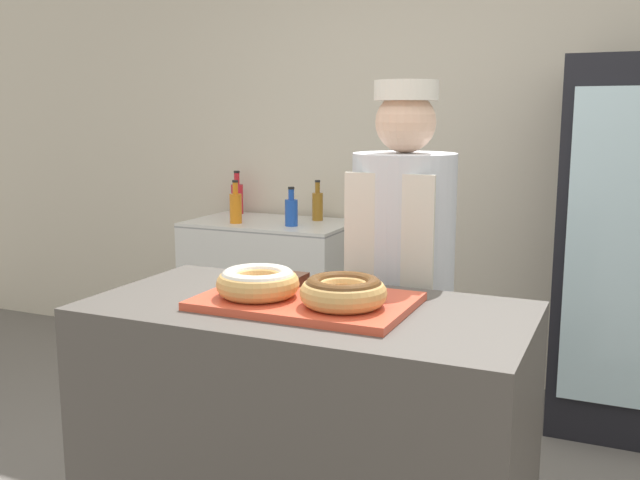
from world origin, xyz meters
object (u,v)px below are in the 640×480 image
(donut_light_glaze, at_px, (258,281))
(brownie_back_left, at_px, (293,279))
(brownie_back_right, at_px, (358,285))
(bottle_red, at_px, (237,197))
(bottle_amber, at_px, (318,205))
(bottle_orange, at_px, (236,207))
(bottle_blue, at_px, (291,211))
(chest_freezer, at_px, (271,296))
(serving_tray, at_px, (306,301))
(donut_chocolate_glaze, at_px, (343,291))
(beverage_fridge, at_px, (622,248))
(baker_person, at_px, (401,297))

(donut_light_glaze, bearing_deg, brownie_back_left, 82.40)
(brownie_back_right, xyz_separation_m, bottle_red, (-1.51, 1.85, 0.01))
(brownie_back_right, distance_m, bottle_amber, 2.02)
(bottle_orange, distance_m, bottle_blue, 0.34)
(chest_freezer, xyz_separation_m, bottle_blue, (0.19, -0.10, 0.53))
(serving_tray, relative_size, chest_freezer, 0.66)
(donut_chocolate_glaze, distance_m, beverage_fridge, 1.95)
(bottle_red, bearing_deg, brownie_back_left, -55.07)
(brownie_back_left, bearing_deg, brownie_back_right, 0.00)
(chest_freezer, bearing_deg, donut_light_glaze, -63.20)
(donut_light_glaze, xyz_separation_m, bottle_red, (-1.27, 2.03, -0.02))
(bottle_amber, height_order, bottle_red, bottle_red)
(brownie_back_left, xyz_separation_m, bottle_blue, (-0.76, 1.54, -0.01))
(bottle_red, bearing_deg, bottle_orange, -60.86)
(bottle_orange, bearing_deg, chest_freezer, 42.07)
(bottle_red, xyz_separation_m, bottle_blue, (0.53, -0.31, -0.02))
(donut_light_glaze, height_order, brownie_back_left, donut_light_glaze)
(donut_chocolate_glaze, distance_m, brownie_back_right, 0.19)
(chest_freezer, height_order, bottle_orange, bottle_orange)
(donut_light_glaze, relative_size, brownie_back_left, 3.06)
(bottle_blue, bearing_deg, donut_light_glaze, -66.88)
(bottle_orange, bearing_deg, brownie_back_left, -53.85)
(donut_light_glaze, relative_size, bottle_orange, 1.01)
(serving_tray, distance_m, bottle_orange, 2.04)
(donut_chocolate_glaze, xyz_separation_m, bottle_amber, (-0.96, 1.97, -0.04))
(beverage_fridge, relative_size, bottle_blue, 8.10)
(donut_chocolate_glaze, bearing_deg, baker_person, 91.80)
(brownie_back_left, relative_size, chest_freezer, 0.09)
(bottle_amber, height_order, bottle_orange, bottle_orange)
(beverage_fridge, bearing_deg, brownie_back_right, -113.87)
(serving_tray, bearing_deg, donut_light_glaze, -161.01)
(donut_light_glaze, relative_size, beverage_fridge, 0.14)
(brownie_back_left, bearing_deg, bottle_orange, 126.15)
(bottle_orange, bearing_deg, brownie_back_right, -48.66)
(bottle_amber, bearing_deg, beverage_fridge, -5.34)
(serving_tray, xyz_separation_m, bottle_blue, (-0.87, 1.68, 0.01))
(bottle_blue, bearing_deg, brownie_back_right, -57.36)
(beverage_fridge, xyz_separation_m, bottle_blue, (-1.71, -0.10, 0.09))
(donut_light_glaze, bearing_deg, brownie_back_right, 36.78)
(bottle_orange, bearing_deg, serving_tray, -53.61)
(bottle_orange, bearing_deg, donut_light_glaze, -57.57)
(baker_person, bearing_deg, chest_freezer, 134.19)
(donut_chocolate_glaze, xyz_separation_m, bottle_orange, (-1.35, 1.69, -0.03))
(donut_chocolate_glaze, relative_size, baker_person, 0.15)
(donut_light_glaze, height_order, brownie_back_right, donut_light_glaze)
(bottle_amber, bearing_deg, donut_light_glaze, -70.79)
(serving_tray, height_order, baker_person, baker_person)
(beverage_fridge, distance_m, chest_freezer, 1.94)
(serving_tray, distance_m, donut_light_glaze, 0.16)
(brownie_back_right, relative_size, baker_person, 0.05)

